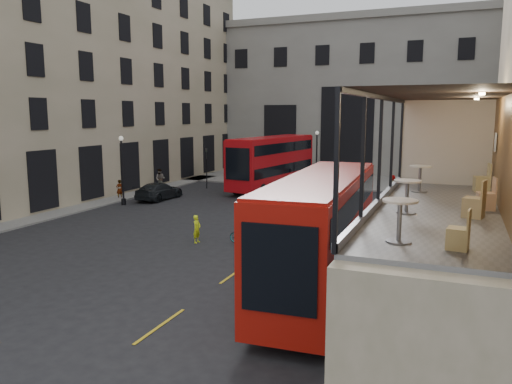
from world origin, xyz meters
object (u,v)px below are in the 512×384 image
at_px(bicycle, 243,236).
at_px(cafe_chair_b, 474,206).
at_px(pedestrian_d, 392,185).
at_px(cafe_chair_d, 482,183).
at_px(pedestrian_c, 339,177).
at_px(cafe_table_near, 400,214).
at_px(street_lamp_a, 123,174).
at_px(traffic_light_far, 206,163).
at_px(bus_far, 272,160).
at_px(pedestrian_b, 310,178).
at_px(traffic_light_near, 298,200).
at_px(cafe_table_mid, 407,191).
at_px(cafe_chair_c, 486,200).
at_px(cafe_chair_a, 459,237).
at_px(car_c, 159,191).
at_px(cyclist, 197,229).
at_px(street_lamp_b, 316,161).
at_px(pedestrian_a, 160,179).
at_px(bus_near, 321,228).
at_px(car_b, 352,185).
at_px(cafe_table_far, 420,175).
at_px(car_a, 273,199).
at_px(pedestrian_e, 119,189).

height_order(bicycle, cafe_chair_b, cafe_chair_b).
bearing_deg(pedestrian_d, cafe_chair_d, 147.96).
distance_m(pedestrian_c, cafe_table_near, 40.37).
bearing_deg(street_lamp_a, traffic_light_far, 78.69).
xyz_separation_m(bus_far, pedestrian_b, (2.89, 2.59, -1.90)).
height_order(traffic_light_near, cafe_table_mid, cafe_table_mid).
distance_m(pedestrian_d, cafe_chair_c, 30.64).
relative_size(traffic_light_far, cafe_chair_c, 4.51).
distance_m(pedestrian_c, cafe_chair_a, 40.72).
relative_size(bicycle, cafe_chair_b, 1.82).
relative_size(traffic_light_far, pedestrian_c, 2.32).
distance_m(bus_far, pedestrian_b, 4.32).
bearing_deg(cafe_table_mid, pedestrian_c, 105.26).
relative_size(car_c, cafe_table_near, 5.83).
height_order(cafe_chair_b, cafe_chair_c, cafe_chair_b).
bearing_deg(pedestrian_b, pedestrian_c, 17.09).
height_order(bus_far, cyclist, bus_far).
bearing_deg(pedestrian_b, traffic_light_far, 177.69).
relative_size(traffic_light_far, street_lamp_a, 0.71).
distance_m(street_lamp_a, bicycle, 15.22).
height_order(street_lamp_b, pedestrian_b, street_lamp_b).
height_order(pedestrian_a, cafe_chair_a, cafe_chair_a).
distance_m(bus_near, cafe_chair_c, 7.47).
xyz_separation_m(street_lamp_a, bus_near, (19.16, -12.98, 0.24)).
relative_size(street_lamp_a, cafe_table_near, 6.40).
relative_size(car_b, cafe_chair_c, 4.89).
height_order(street_lamp_b, cafe_chair_c, cafe_chair_c).
relative_size(pedestrian_b, pedestrian_d, 0.93).
xyz_separation_m(car_b, car_c, (-14.01, -9.68, 0.03)).
xyz_separation_m(bus_far, pedestrian_c, (5.18, 5.09, -1.93)).
relative_size(bicycle, cafe_chair_d, 1.83).
bearing_deg(pedestrian_b, cyclist, -120.09).
relative_size(traffic_light_far, cyclist, 2.47).
relative_size(cyclist, cafe_chair_d, 1.70).
bearing_deg(bus_near, pedestrian_c, 101.53).
distance_m(cyclist, cafe_chair_a, 19.60).
distance_m(cafe_table_near, cafe_chair_c, 4.55).
height_order(car_c, cyclist, cyclist).
relative_size(traffic_light_far, cafe_chair_a, 5.02).
bearing_deg(bus_near, pedestrian_d, 90.90).
relative_size(street_lamp_a, cafe_chair_b, 5.88).
distance_m(pedestrian_d, cafe_table_far, 27.99).
bearing_deg(pedestrian_b, cafe_table_mid, -100.50).
bearing_deg(bus_far, pedestrian_d, 1.18).
bearing_deg(cafe_chair_a, car_c, 132.40).
bearing_deg(pedestrian_c, pedestrian_d, 136.31).
bearing_deg(traffic_light_near, cafe_chair_a, -63.16).
relative_size(traffic_light_near, bicycle, 2.30).
relative_size(car_a, pedestrian_b, 2.67).
bearing_deg(pedestrian_e, pedestrian_d, 134.49).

